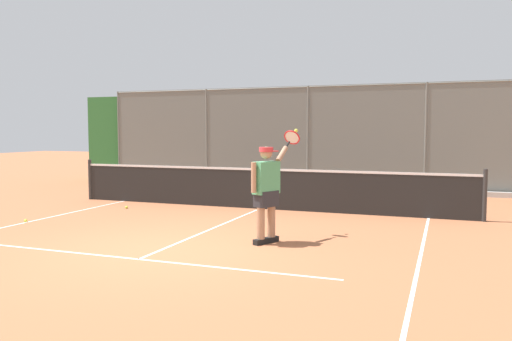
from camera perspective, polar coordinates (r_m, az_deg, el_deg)
ground_plane at (r=8.16m, az=-10.56°, el=-8.70°), size 60.00×60.00×0.00m
court_line_markings at (r=7.45m, az=-14.05°, el=-10.02°), size 7.63×9.28×0.01m
fence_backdrop at (r=16.84m, az=6.32°, el=3.37°), size 17.09×1.37×3.24m
tennis_net at (r=12.09m, az=0.43°, el=-1.96°), size 9.80×0.09×1.07m
tennis_player at (r=8.38m, az=1.21°, el=-1.90°), size 0.54×1.33×1.88m
tennis_ball_near_net at (r=11.39m, az=-24.22°, el=-5.09°), size 0.07×0.07×0.07m
tennis_ball_near_baseline at (r=12.55m, az=-14.19°, el=-3.98°), size 0.07×0.07×0.07m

